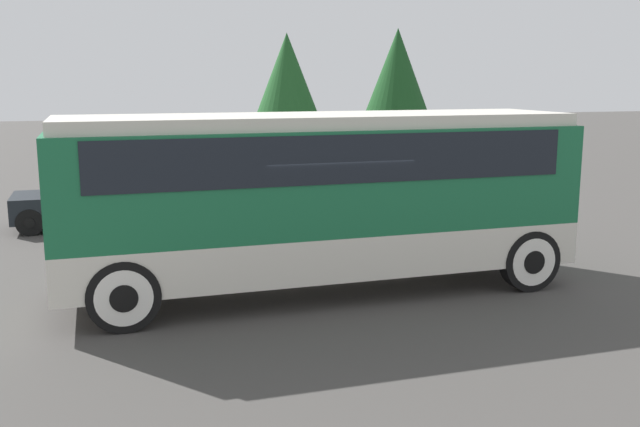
% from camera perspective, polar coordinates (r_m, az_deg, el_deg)
% --- Properties ---
extents(ground_plane, '(120.00, 120.00, 0.00)m').
position_cam_1_polar(ground_plane, '(13.10, 0.00, -6.22)').
color(ground_plane, '#423F3D').
extents(tour_bus, '(9.16, 2.52, 3.21)m').
position_cam_1_polar(tour_bus, '(12.70, 0.41, 2.19)').
color(tour_bus, silver).
rests_on(tour_bus, ground_plane).
extents(parked_car_near, '(4.47, 1.91, 1.43)m').
position_cam_1_polar(parked_car_near, '(19.97, 6.41, 1.69)').
color(parked_car_near, '#2D5638').
rests_on(parked_car_near, ground_plane).
extents(parked_car_mid, '(4.37, 1.82, 1.49)m').
position_cam_1_polar(parked_car_mid, '(19.65, -17.27, 1.19)').
color(parked_car_mid, black).
rests_on(parked_car_mid, ground_plane).
extents(tree_left, '(3.24, 3.24, 6.21)m').
position_cam_1_polar(tree_left, '(34.85, 6.20, 11.05)').
color(tree_left, brown).
rests_on(tree_left, ground_plane).
extents(tree_center, '(3.54, 3.54, 5.96)m').
position_cam_1_polar(tree_center, '(34.03, -2.65, 10.45)').
color(tree_center, brown).
rests_on(tree_center, ground_plane).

